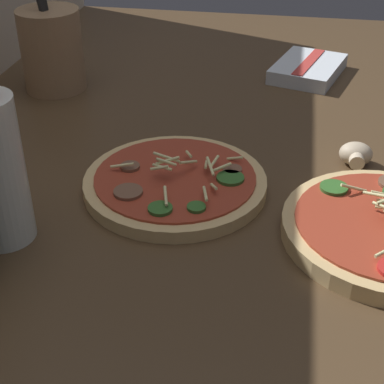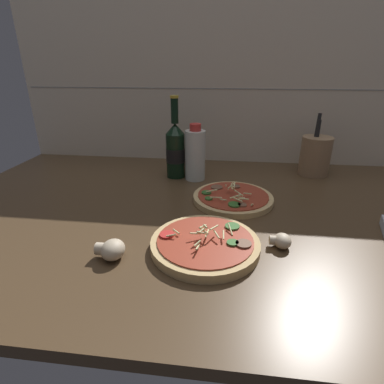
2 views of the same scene
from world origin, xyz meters
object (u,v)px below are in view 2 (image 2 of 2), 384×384
at_px(pizza_far, 231,198).
at_px(mushroom_right, 279,241).
at_px(pizza_near, 203,244).
at_px(utensil_crock, 314,155).
at_px(mushroom_left, 110,249).
at_px(oil_bottle, 194,154).
at_px(beer_bottle, 174,149).

bearing_deg(pizza_far, mushroom_right, -65.48).
bearing_deg(pizza_near, utensil_crock, 56.35).
relative_size(pizza_far, utensil_crock, 1.08).
xyz_separation_m(pizza_near, mushroom_left, (-0.18, -0.06, 0.01)).
height_order(pizza_far, oil_bottle, oil_bottle).
xyz_separation_m(oil_bottle, utensil_crock, (0.41, 0.10, -0.02)).
height_order(mushroom_left, utensil_crock, utensil_crock).
bearing_deg(mushroom_right, mushroom_left, -166.69).
bearing_deg(mushroom_right, utensil_crock, 69.66).
xyz_separation_m(mushroom_left, mushroom_right, (0.34, 0.08, -0.00)).
height_order(beer_bottle, utensil_crock, beer_bottle).
bearing_deg(mushroom_right, pizza_far, 114.52).
xyz_separation_m(pizza_near, oil_bottle, (-0.07, 0.41, 0.07)).
bearing_deg(mushroom_left, mushroom_right, 13.31).
distance_m(pizza_near, beer_bottle, 0.46).
relative_size(oil_bottle, mushroom_left, 3.18).
bearing_deg(mushroom_left, pizza_near, 17.01).
relative_size(pizza_near, utensil_crock, 1.10).
bearing_deg(beer_bottle, oil_bottle, -12.88).
xyz_separation_m(mushroom_left, utensil_crock, (0.52, 0.56, 0.05)).
relative_size(pizza_near, mushroom_right, 5.04).
distance_m(mushroom_left, mushroom_right, 0.35).
height_order(pizza_far, utensil_crock, utensil_crock).
height_order(pizza_near, mushroom_right, pizza_near).
xyz_separation_m(pizza_near, pizza_far, (0.06, 0.25, -0.00)).
relative_size(beer_bottle, oil_bottle, 1.45).
relative_size(oil_bottle, utensil_crock, 0.89).
bearing_deg(pizza_near, oil_bottle, 99.35).
bearing_deg(beer_bottle, mushroom_right, -53.69).
bearing_deg(oil_bottle, mushroom_left, -103.84).
height_order(pizza_near, pizza_far, pizza_near).
height_order(mushroom_left, mushroom_right, mushroom_left).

